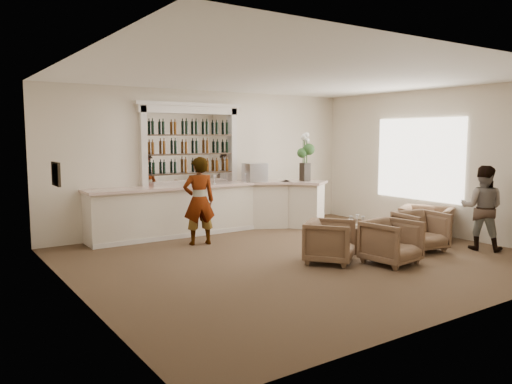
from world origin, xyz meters
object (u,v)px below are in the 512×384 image
(cocktail_table, at_px, (356,239))
(armchair_left, at_px, (330,242))
(flower_vase, at_px, (305,154))
(armchair_center, at_px, (391,242))
(armchair_right, at_px, (421,231))
(armchair_far, at_px, (426,223))
(sommelier, at_px, (199,201))
(bar_counter, at_px, (213,208))
(espresso_machine, at_px, (255,172))
(guest, at_px, (482,208))

(cocktail_table, xyz_separation_m, armchair_left, (-1.00, -0.34, 0.13))
(flower_vase, bearing_deg, armchair_left, -122.24)
(armchair_center, distance_m, armchair_right, 1.35)
(cocktail_table, bearing_deg, flower_vase, 71.61)
(armchair_far, bearing_deg, armchair_left, -110.96)
(sommelier, relative_size, armchair_far, 1.70)
(bar_counter, relative_size, cocktail_table, 10.02)
(sommelier, bearing_deg, armchair_left, 128.23)
(bar_counter, distance_m, armchair_far, 4.80)
(armchair_center, relative_size, flower_vase, 0.74)
(armchair_left, distance_m, armchair_center, 1.07)
(cocktail_table, xyz_separation_m, espresso_machine, (-0.23, 3.20, 1.11))
(cocktail_table, relative_size, guest, 0.34)
(espresso_machine, bearing_deg, guest, -57.60)
(cocktail_table, distance_m, armchair_far, 2.19)
(bar_counter, bearing_deg, armchair_center, -74.19)
(armchair_left, bearing_deg, espresso_machine, 39.73)
(sommelier, xyz_separation_m, flower_vase, (3.10, 0.34, 0.89))
(armchair_right, bearing_deg, armchair_far, 42.17)
(sommelier, height_order, armchair_left, sommelier)
(guest, xyz_separation_m, armchair_center, (-2.35, 0.23, -0.44))
(bar_counter, xyz_separation_m, espresso_machine, (1.15, -0.04, 0.79))
(armchair_center, bearing_deg, cocktail_table, 73.51)
(armchair_center, bearing_deg, flower_vase, 67.02)
(armchair_right, distance_m, flower_vase, 3.56)
(armchair_far, bearing_deg, cocktail_table, -116.83)
(armchair_far, bearing_deg, sommelier, -144.72)
(bar_counter, relative_size, sommelier, 3.14)
(sommelier, xyz_separation_m, armchair_left, (1.23, -2.63, -0.53))
(armchair_far, xyz_separation_m, espresso_machine, (-2.41, 3.16, 1.02))
(armchair_right, relative_size, espresso_machine, 1.68)
(armchair_center, bearing_deg, bar_counter, 98.80)
(armchair_center, relative_size, armchair_right, 1.01)
(sommelier, xyz_separation_m, armchair_right, (3.35, -2.92, -0.52))
(sommelier, bearing_deg, armchair_far, 166.16)
(flower_vase, bearing_deg, armchair_center, -105.97)
(armchair_center, bearing_deg, espresso_machine, 83.74)
(sommelier, height_order, armchair_right, sommelier)
(bar_counter, relative_size, armchair_far, 5.36)
(guest, bearing_deg, armchair_right, 30.49)
(guest, distance_m, armchair_center, 2.40)
(armchair_left, height_order, espresso_machine, espresso_machine)
(bar_counter, relative_size, espresso_machine, 11.32)
(armchair_left, height_order, armchair_right, armchair_right)
(armchair_left, bearing_deg, cocktail_table, -19.01)
(bar_counter, height_order, armchair_center, bar_counter)
(cocktail_table, xyz_separation_m, sommelier, (-2.23, 2.29, 0.66))
(cocktail_table, height_order, armchair_center, armchair_center)
(cocktail_table, bearing_deg, sommelier, 134.24)
(sommelier, bearing_deg, armchair_center, 135.06)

